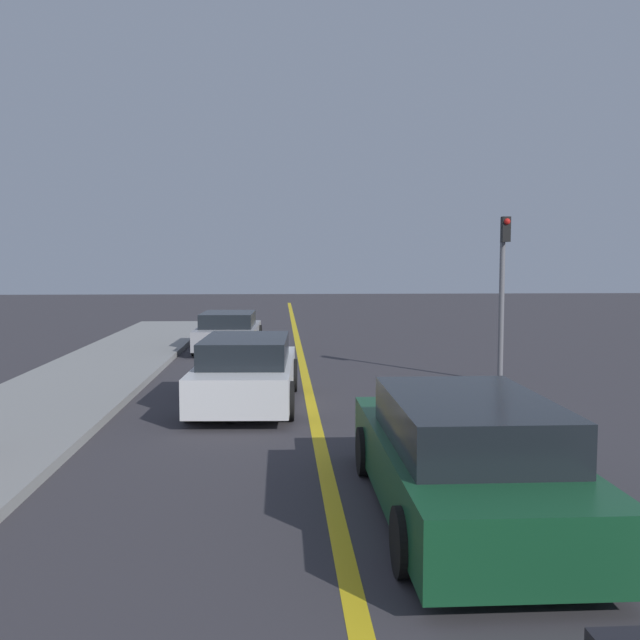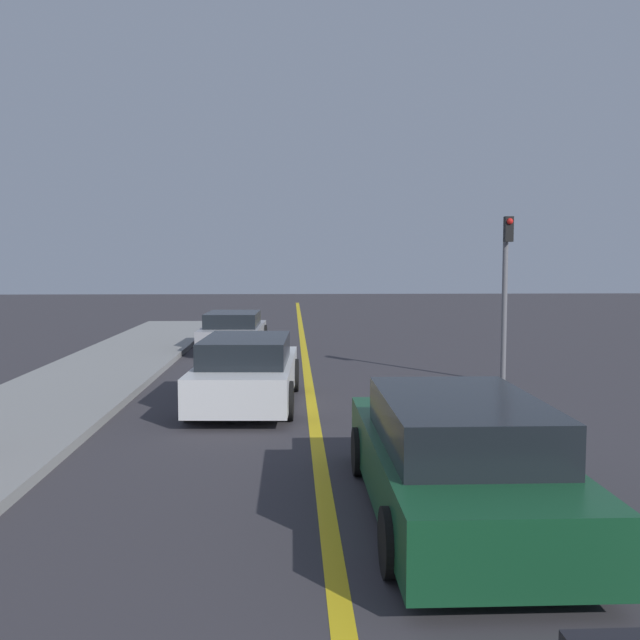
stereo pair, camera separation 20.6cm
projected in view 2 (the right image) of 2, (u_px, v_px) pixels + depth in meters
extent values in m
cube|color=gold|center=(309.00, 383.00, 15.96)|extent=(0.20, 60.00, 0.01)
cube|color=gray|center=(59.00, 395.00, 14.10)|extent=(2.95, 32.69, 0.15)
cube|color=#144728|center=(453.00, 469.00, 7.64)|extent=(1.79, 4.74, 0.67)
cube|color=black|center=(459.00, 421.00, 7.35)|extent=(1.57, 2.61, 0.50)
cylinder|color=black|center=(361.00, 451.00, 9.08)|extent=(0.22, 0.61, 0.61)
cylinder|color=black|center=(493.00, 450.00, 9.15)|extent=(0.22, 0.61, 0.61)
cylinder|color=black|center=(394.00, 542.00, 6.16)|extent=(0.22, 0.61, 0.61)
cylinder|color=black|center=(587.00, 539.00, 6.22)|extent=(0.22, 0.61, 0.61)
cube|color=silver|center=(247.00, 378.00, 13.52)|extent=(1.92, 4.48, 0.66)
cube|color=black|center=(246.00, 350.00, 13.25)|extent=(1.63, 2.49, 0.47)
cylinder|color=black|center=(215.00, 375.00, 14.90)|extent=(0.25, 0.69, 0.68)
cylinder|color=black|center=(293.00, 375.00, 14.89)|extent=(0.25, 0.69, 0.68)
cylinder|color=black|center=(191.00, 401.00, 12.17)|extent=(0.25, 0.69, 0.68)
cylinder|color=black|center=(287.00, 401.00, 12.17)|extent=(0.25, 0.69, 0.68)
cube|color=#9E9EA3|center=(234.00, 335.00, 21.67)|extent=(1.84, 4.02, 0.57)
cube|color=black|center=(233.00, 319.00, 21.43)|extent=(1.58, 2.23, 0.42)
cylinder|color=black|center=(212.00, 335.00, 22.90)|extent=(0.24, 0.67, 0.66)
cylinder|color=black|center=(263.00, 335.00, 22.92)|extent=(0.24, 0.67, 0.66)
cylinder|color=black|center=(200.00, 344.00, 20.45)|extent=(0.24, 0.67, 0.66)
cylinder|color=black|center=(257.00, 344.00, 20.47)|extent=(0.24, 0.67, 0.66)
cylinder|color=slate|center=(504.00, 301.00, 15.83)|extent=(0.12, 0.12, 3.69)
cube|color=black|center=(508.00, 229.00, 15.52)|extent=(0.18, 0.18, 0.55)
sphere|color=red|center=(510.00, 221.00, 15.42)|extent=(0.14, 0.14, 0.14)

